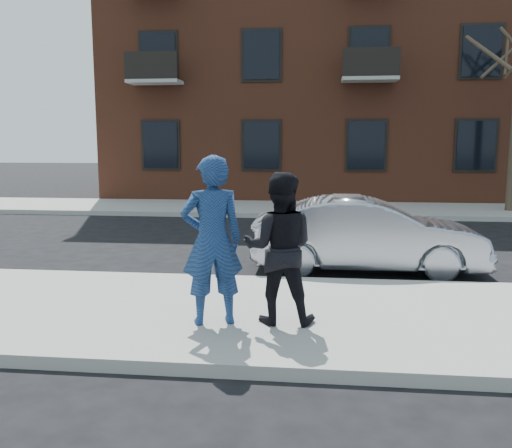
# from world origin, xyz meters

# --- Properties ---
(ground) EXTENTS (100.00, 100.00, 0.00)m
(ground) POSITION_xyz_m (0.00, 0.00, 0.00)
(ground) COLOR black
(ground) RESTS_ON ground
(near_sidewalk) EXTENTS (50.00, 3.50, 0.15)m
(near_sidewalk) POSITION_xyz_m (0.00, -0.25, 0.07)
(near_sidewalk) COLOR #9C9A94
(near_sidewalk) RESTS_ON ground
(near_curb) EXTENTS (50.00, 0.10, 0.15)m
(near_curb) POSITION_xyz_m (0.00, 1.55, 0.07)
(near_curb) COLOR #999691
(near_curb) RESTS_ON ground
(far_sidewalk) EXTENTS (50.00, 3.50, 0.15)m
(far_sidewalk) POSITION_xyz_m (0.00, 11.25, 0.07)
(far_sidewalk) COLOR #9C9A94
(far_sidewalk) RESTS_ON ground
(far_curb) EXTENTS (50.00, 0.10, 0.15)m
(far_curb) POSITION_xyz_m (0.00, 9.45, 0.07)
(far_curb) COLOR #999691
(far_curb) RESTS_ON ground
(apartment_building) EXTENTS (24.30, 10.30, 12.30)m
(apartment_building) POSITION_xyz_m (2.00, 18.00, 6.16)
(apartment_building) COLOR brown
(apartment_building) RESTS_ON ground
(silver_sedan) EXTENTS (4.10, 1.46, 1.35)m
(silver_sedan) POSITION_xyz_m (-0.74, 2.72, 0.67)
(silver_sedan) COLOR #999BA3
(silver_sedan) RESTS_ON ground
(man_hoodie) EXTENTS (0.86, 0.70, 2.04)m
(man_hoodie) POSITION_xyz_m (-2.90, -0.77, 1.17)
(man_hoodie) COLOR navy
(man_hoodie) RESTS_ON near_sidewalk
(man_peacoat) EXTENTS (0.90, 0.71, 1.84)m
(man_peacoat) POSITION_xyz_m (-2.10, -0.63, 1.07)
(man_peacoat) COLOR black
(man_peacoat) RESTS_ON near_sidewalk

